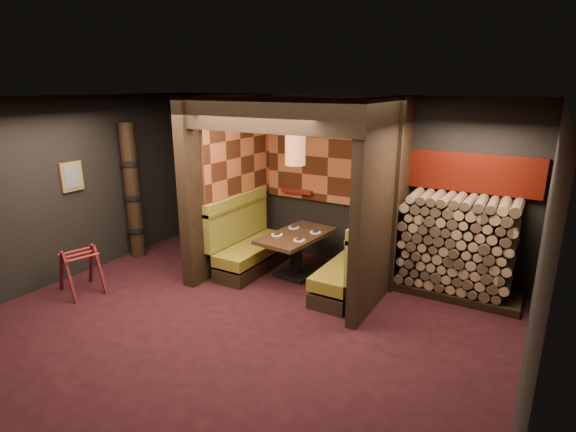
# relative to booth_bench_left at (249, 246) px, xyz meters

# --- Properties ---
(floor) EXTENTS (6.50, 5.50, 0.02)m
(floor) POSITION_rel_booth_bench_left_xyz_m (0.96, -1.65, -0.41)
(floor) COLOR black
(floor) RESTS_ON ground
(ceiling) EXTENTS (6.50, 5.50, 0.02)m
(ceiling) POSITION_rel_booth_bench_left_xyz_m (0.96, -1.65, 2.46)
(ceiling) COLOR black
(ceiling) RESTS_ON ground
(wall_back) EXTENTS (6.50, 0.02, 2.85)m
(wall_back) POSITION_rel_booth_bench_left_xyz_m (0.96, 1.11, 1.02)
(wall_back) COLOR black
(wall_back) RESTS_ON ground
(wall_left) EXTENTS (0.02, 5.50, 2.85)m
(wall_left) POSITION_rel_booth_bench_left_xyz_m (-2.30, -1.65, 1.02)
(wall_left) COLOR black
(wall_left) RESTS_ON ground
(wall_right) EXTENTS (0.02, 5.50, 2.85)m
(wall_right) POSITION_rel_booth_bench_left_xyz_m (4.22, -1.65, 1.02)
(wall_right) COLOR black
(wall_right) RESTS_ON ground
(partition_left) EXTENTS (0.20, 2.20, 2.85)m
(partition_left) POSITION_rel_booth_bench_left_xyz_m (-0.39, -0.00, 1.02)
(partition_left) COLOR black
(partition_left) RESTS_ON floor
(partition_right) EXTENTS (0.15, 2.10, 2.85)m
(partition_right) POSITION_rel_booth_bench_left_xyz_m (2.26, 0.05, 1.02)
(partition_right) COLOR black
(partition_right) RESTS_ON floor
(header_beam) EXTENTS (2.85, 0.18, 0.44)m
(header_beam) POSITION_rel_booth_bench_left_xyz_m (0.94, -0.95, 2.23)
(header_beam) COLOR black
(header_beam) RESTS_ON partition_left
(tapa_back_panel) EXTENTS (2.40, 0.06, 1.55)m
(tapa_back_panel) POSITION_rel_booth_bench_left_xyz_m (0.94, 1.06, 1.42)
(tapa_back_panel) COLOR #9E4E28
(tapa_back_panel) RESTS_ON wall_back
(tapa_side_panel) EXTENTS (0.04, 1.85, 1.45)m
(tapa_side_panel) POSITION_rel_booth_bench_left_xyz_m (-0.27, 0.17, 1.45)
(tapa_side_panel) COLOR #9E4E28
(tapa_side_panel) RESTS_ON partition_left
(lacquer_shelf) EXTENTS (0.60, 0.12, 0.07)m
(lacquer_shelf) POSITION_rel_booth_bench_left_xyz_m (0.36, 1.00, 0.78)
(lacquer_shelf) COLOR #59150D
(lacquer_shelf) RESTS_ON wall_back
(booth_bench_left) EXTENTS (0.68, 1.60, 1.14)m
(booth_bench_left) POSITION_rel_booth_bench_left_xyz_m (0.00, 0.00, 0.00)
(booth_bench_left) COLOR black
(booth_bench_left) RESTS_ON floor
(booth_bench_right) EXTENTS (0.68, 1.60, 1.14)m
(booth_bench_right) POSITION_rel_booth_bench_left_xyz_m (1.89, 0.00, 0.00)
(booth_bench_right) COLOR black
(booth_bench_right) RESTS_ON floor
(dining_table) EXTENTS (0.86, 1.42, 0.71)m
(dining_table) POSITION_rel_booth_bench_left_xyz_m (0.84, 0.12, 0.08)
(dining_table) COLOR black
(dining_table) RESTS_ON floor
(place_settings) EXTENTS (0.65, 0.68, 0.03)m
(place_settings) POSITION_rel_booth_bench_left_xyz_m (0.84, 0.12, 0.33)
(place_settings) COLOR white
(place_settings) RESTS_ON dining_table
(pendant_lamp) EXTENTS (0.30, 0.30, 1.02)m
(pendant_lamp) POSITION_rel_booth_bench_left_xyz_m (0.84, 0.07, 1.66)
(pendant_lamp) COLOR #9C5F34
(pendant_lamp) RESTS_ON ceiling
(framed_picture) EXTENTS (0.05, 0.36, 0.46)m
(framed_picture) POSITION_rel_booth_bench_left_xyz_m (-2.25, -1.55, 1.22)
(framed_picture) COLOR brown
(framed_picture) RESTS_ON wall_left
(luggage_rack) EXTENTS (0.78, 0.64, 0.74)m
(luggage_rack) POSITION_rel_booth_bench_left_xyz_m (-1.63, -2.03, -0.03)
(luggage_rack) COLOR #430B0F
(luggage_rack) RESTS_ON floor
(totem_column) EXTENTS (0.31, 0.31, 2.40)m
(totem_column) POSITION_rel_booth_bench_left_xyz_m (-2.09, -0.55, 0.79)
(totem_column) COLOR black
(totem_column) RESTS_ON floor
(firewood_stack) EXTENTS (1.73, 0.70, 1.50)m
(firewood_stack) POSITION_rel_booth_bench_left_xyz_m (3.25, 0.70, 0.35)
(firewood_stack) COLOR black
(firewood_stack) RESTS_ON floor
(mosaic_header) EXTENTS (1.83, 0.10, 0.56)m
(mosaic_header) POSITION_rel_booth_bench_left_xyz_m (3.25, 1.03, 1.38)
(mosaic_header) COLOR maroon
(mosaic_header) RESTS_ON wall_back
(bay_front_post) EXTENTS (0.08, 0.08, 2.85)m
(bay_front_post) POSITION_rel_booth_bench_left_xyz_m (2.35, 0.31, 1.02)
(bay_front_post) COLOR black
(bay_front_post) RESTS_ON floor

